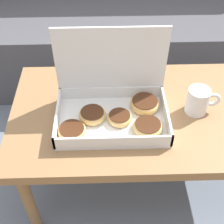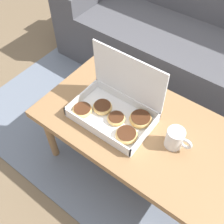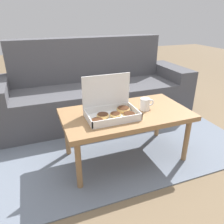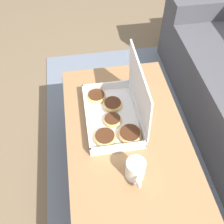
# 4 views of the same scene
# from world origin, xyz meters

# --- Properties ---
(ground_plane) EXTENTS (12.00, 12.00, 0.00)m
(ground_plane) POSITION_xyz_m (0.00, 0.00, 0.00)
(ground_plane) COLOR #756047
(area_rug) EXTENTS (2.46, 1.86, 0.01)m
(area_rug) POSITION_xyz_m (0.00, 0.30, 0.01)
(area_rug) COLOR slate
(area_rug) RESTS_ON ground_plane
(couch) EXTENTS (2.34, 0.75, 0.94)m
(couch) POSITION_xyz_m (0.00, 0.78, 0.32)
(couch) COLOR #4C4C51
(couch) RESTS_ON ground_plane
(coffee_table) EXTENTS (1.06, 0.58, 0.45)m
(coffee_table) POSITION_xyz_m (0.00, -0.17, 0.40)
(coffee_table) COLOR #997047
(coffee_table) RESTS_ON ground_plane
(pastry_box) EXTENTS (0.40, 0.26, 0.32)m
(pastry_box) POSITION_xyz_m (-0.13, -0.20, 0.50)
(pastry_box) COLOR white
(pastry_box) RESTS_ON coffee_table
(coffee_mug) EXTENTS (0.13, 0.08, 0.10)m
(coffee_mug) POSITION_xyz_m (0.17, -0.17, 0.50)
(coffee_mug) COLOR white
(coffee_mug) RESTS_ON coffee_table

